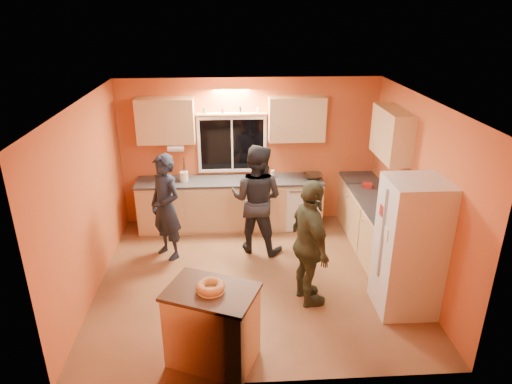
{
  "coord_description": "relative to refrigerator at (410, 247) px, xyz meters",
  "views": [
    {
      "loc": [
        -0.35,
        -5.7,
        3.74
      ],
      "look_at": [
        0.02,
        0.4,
        1.2
      ],
      "focal_mm": 32.0,
      "sensor_mm": 36.0,
      "label": 1
    }
  ],
  "objects": [
    {
      "name": "refrigerator",
      "position": [
        0.0,
        0.0,
        0.0
      ],
      "size": [
        0.72,
        0.7,
        1.8
      ],
      "primitive_type": "cube",
      "color": "silver",
      "rests_on": "ground"
    },
    {
      "name": "ground",
      "position": [
        -1.89,
        0.8,
        -0.9
      ],
      "size": [
        4.5,
        4.5,
        0.0
      ],
      "primitive_type": "plane",
      "color": "brown",
      "rests_on": "ground"
    },
    {
      "name": "red_box",
      "position": [
        0.04,
        2.02,
        0.04
      ],
      "size": [
        0.19,
        0.17,
        0.07
      ],
      "primitive_type": "cube",
      "rotation": [
        0.0,
        0.0,
        -0.36
      ],
      "color": "maroon",
      "rests_on": "right_counter"
    },
    {
      "name": "right_counter",
      "position": [
        0.06,
        1.3,
        -0.45
      ],
      "size": [
        0.62,
        1.84,
        0.9
      ],
      "color": "tan",
      "rests_on": "ground"
    },
    {
      "name": "bundt_pastry",
      "position": [
        -2.47,
        -0.81,
        0.07
      ],
      "size": [
        0.31,
        0.31,
        0.09
      ],
      "primitive_type": "torus",
      "color": "tan",
      "rests_on": "island"
    },
    {
      "name": "potted_plant",
      "position": [
        0.06,
        0.51,
        0.16
      ],
      "size": [
        0.3,
        0.26,
        0.31
      ],
      "primitive_type": "imported",
      "rotation": [
        0.0,
        0.0,
        0.07
      ],
      "color": "gray",
      "rests_on": "right_counter"
    },
    {
      "name": "island",
      "position": [
        -2.47,
        -0.81,
        -0.43
      ],
      "size": [
        1.13,
        0.97,
        0.92
      ],
      "rotation": [
        0.0,
        0.0,
        -0.4
      ],
      "color": "tan",
      "rests_on": "ground"
    },
    {
      "name": "person_left",
      "position": [
        -3.23,
        1.53,
        -0.06
      ],
      "size": [
        0.72,
        0.72,
        1.68
      ],
      "primitive_type": "imported",
      "rotation": [
        0.0,
        0.0,
        -0.8
      ],
      "color": "black",
      "rests_on": "ground"
    },
    {
      "name": "mixing_bowl",
      "position": [
        -0.79,
        2.49,
        0.04
      ],
      "size": [
        0.33,
        0.33,
        0.08
      ],
      "primitive_type": "imported",
      "rotation": [
        0.0,
        0.0,
        0.03
      ],
      "color": "#301E10",
      "rests_on": "back_counter"
    },
    {
      "name": "person_center",
      "position": [
        -1.83,
        1.66,
        -0.01
      ],
      "size": [
        1.05,
        0.95,
        1.77
      ],
      "primitive_type": "imported",
      "rotation": [
        0.0,
        0.0,
        2.75
      ],
      "color": "black",
      "rests_on": "ground"
    },
    {
      "name": "back_counter",
      "position": [
        -1.88,
        2.5,
        -0.45
      ],
      "size": [
        4.23,
        0.62,
        0.9
      ],
      "color": "tan",
      "rests_on": "ground"
    },
    {
      "name": "person_right",
      "position": [
        -1.23,
        0.2,
        -0.03
      ],
      "size": [
        0.63,
        1.09,
        1.74
      ],
      "primitive_type": "imported",
      "rotation": [
        0.0,
        0.0,
        1.79
      ],
      "color": "#313320",
      "rests_on": "ground"
    },
    {
      "name": "utensil_crock",
      "position": [
        -3.03,
        2.48,
        0.09
      ],
      "size": [
        0.14,
        0.14,
        0.17
      ],
      "primitive_type": "cylinder",
      "color": "beige",
      "rests_on": "back_counter"
    },
    {
      "name": "room_shell",
      "position": [
        -1.77,
        1.21,
        0.72
      ],
      "size": [
        4.54,
        4.04,
        2.61
      ],
      "color": "#D36236",
      "rests_on": "ground"
    }
  ]
}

